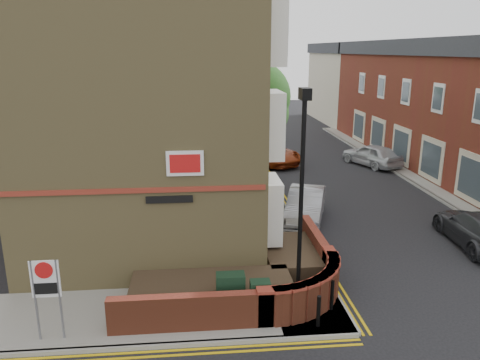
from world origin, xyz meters
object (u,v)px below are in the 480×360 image
(lamppost, at_px, (301,204))
(silver_car_near, at_px, (306,205))
(utility_cabinet_large, at_px, (231,294))
(zone_sign, at_px, (46,285))

(lamppost, xyz_separation_m, silver_car_near, (2.00, 7.60, -2.63))
(utility_cabinet_large, xyz_separation_m, silver_car_near, (3.90, 7.50, -0.01))
(zone_sign, height_order, silver_car_near, zone_sign)
(silver_car_near, bearing_deg, lamppost, -86.04)
(lamppost, distance_m, utility_cabinet_large, 3.24)
(zone_sign, bearing_deg, silver_car_near, 43.98)
(utility_cabinet_large, height_order, zone_sign, zone_sign)
(utility_cabinet_large, bearing_deg, lamppost, -3.01)
(utility_cabinet_large, relative_size, zone_sign, 0.55)
(utility_cabinet_large, height_order, silver_car_near, silver_car_near)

